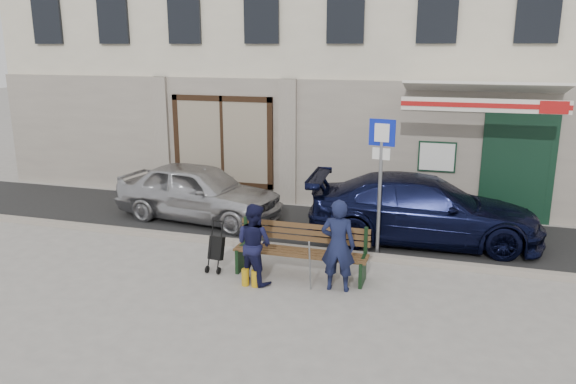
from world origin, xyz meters
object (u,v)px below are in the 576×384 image
at_px(car_silver, 199,192).
at_px(parking_sign, 381,166).
at_px(woman, 254,243).
at_px(stroller, 216,249).
at_px(bench, 298,252).
at_px(car_navy, 424,209).
at_px(man, 338,245).

xyz_separation_m(car_silver, parking_sign, (4.39, -1.22, 1.13)).
height_order(woman, stroller, woman).
xyz_separation_m(car_silver, bench, (3.16, -2.57, -0.22)).
height_order(parking_sign, bench, parking_sign).
bearing_deg(bench, stroller, -173.22).
bearing_deg(car_navy, man, 153.68).
bearing_deg(car_silver, bench, -121.83).
bearing_deg(woman, man, -155.37).
xyz_separation_m(car_silver, car_navy, (5.17, -0.03, 0.01)).
distance_m(car_silver, man, 4.94).
xyz_separation_m(parking_sign, stroller, (-2.73, -1.54, -1.41)).
bearing_deg(parking_sign, woman, -126.06).
relative_size(man, stroller, 1.73).
bearing_deg(stroller, bench, 12.21).
height_order(bench, man, man).
height_order(car_navy, parking_sign, parking_sign).
xyz_separation_m(bench, woman, (-0.65, -0.48, 0.25)).
height_order(car_navy, bench, car_navy).
xyz_separation_m(bench, man, (0.80, -0.38, 0.33)).
bearing_deg(man, parking_sign, -106.92).
bearing_deg(car_navy, stroller, 124.01).
bearing_deg(car_silver, stroller, -141.66).
distance_m(parking_sign, woman, 2.85).
relative_size(car_silver, man, 2.52).
relative_size(woman, stroller, 1.55).
height_order(car_silver, stroller, car_silver).
distance_m(car_silver, parking_sign, 4.69).
relative_size(car_navy, parking_sign, 1.78).
bearing_deg(man, woman, 1.03).
bearing_deg(woman, car_silver, -29.96).
bearing_deg(car_navy, bench, 137.92).
bearing_deg(bench, man, -25.57).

